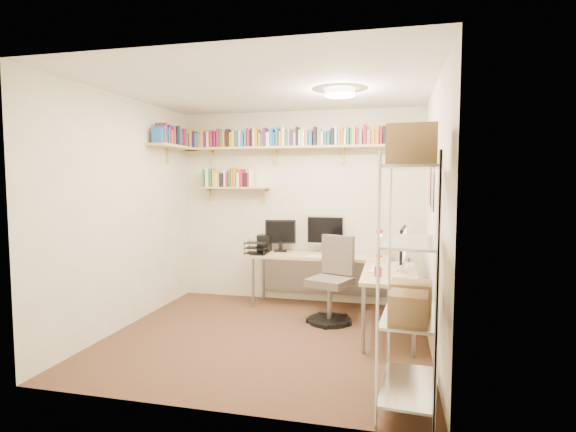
% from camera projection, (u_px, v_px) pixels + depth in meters
% --- Properties ---
extents(ground, '(3.20, 3.20, 0.00)m').
position_uv_depth(ground, '(267.00, 337.00, 4.58)').
color(ground, '#4D2A21').
rests_on(ground, ground).
extents(room_shell, '(3.24, 3.04, 2.52)m').
position_uv_depth(room_shell, '(267.00, 186.00, 4.46)').
color(room_shell, '#F5E9C7').
rests_on(room_shell, ground).
extents(wall_shelves, '(3.12, 1.09, 0.80)m').
position_uv_depth(wall_shelves, '(263.00, 147.00, 5.77)').
color(wall_shelves, tan).
rests_on(wall_shelves, ground).
extents(corner_desk, '(2.05, 1.74, 1.16)m').
position_uv_depth(corner_desk, '(327.00, 259.00, 5.38)').
color(corner_desk, '#D2AD88').
rests_on(corner_desk, ground).
extents(office_chair, '(0.55, 0.56, 0.97)m').
position_uv_depth(office_chair, '(332.00, 286.00, 5.07)').
color(office_chair, black).
rests_on(office_chair, ground).
extents(wire_rack, '(0.44, 0.80, 1.96)m').
position_uv_depth(wire_rack, '(411.00, 246.00, 3.08)').
color(wire_rack, silver).
rests_on(wire_rack, ground).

